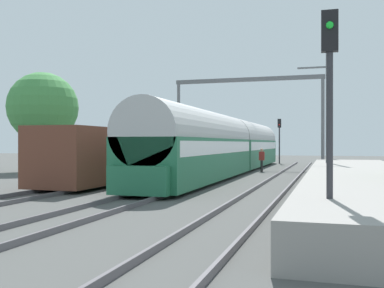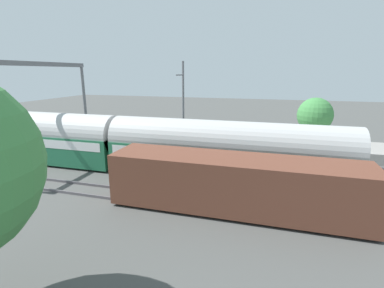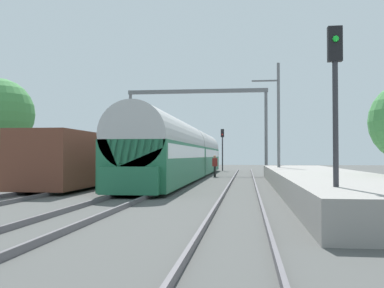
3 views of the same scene
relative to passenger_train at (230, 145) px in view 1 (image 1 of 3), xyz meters
name	(u,v)px [view 1 (image 1 of 3)]	position (x,y,z in m)	size (l,w,h in m)	color
ground	(170,190)	(0.00, -12.87, -1.97)	(120.00, 120.00, 0.00)	#4C4D4B
track_far_west	(84,186)	(-4.35, -12.87, -1.89)	(1.52, 60.00, 0.16)	#5C575D
track_west	(170,188)	(0.00, -12.87, -1.89)	(1.52, 60.00, 0.16)	#5C575D
track_east	(267,191)	(4.35, -12.87, -1.89)	(1.52, 60.00, 0.16)	#5C575D
platform	(361,181)	(8.16, -10.87, -1.52)	(4.40, 28.00, 0.90)	gray
passenger_train	(230,145)	(0.00, 0.00, 0.00)	(2.93, 32.85, 3.82)	#236B47
freight_car	(117,155)	(-4.35, -9.34, -0.50)	(2.80, 13.00, 2.70)	brown
person_crossing	(262,158)	(2.10, 1.35, -0.94)	(0.40, 0.25, 1.73)	#292929
railway_signal_near	(330,93)	(6.85, -21.68, 1.24)	(0.36, 0.30, 5.00)	#2D2D33
railway_signal_far	(279,135)	(1.92, 15.48, 1.01)	(0.36, 0.30, 4.63)	#2D2D33
catenary_gantry	(247,102)	(0.00, 7.27, 3.70)	(13.09, 0.28, 7.86)	slate
catenary_pole_east_mid	(327,110)	(6.70, -2.99, 2.18)	(1.90, 0.20, 8.00)	slate
tree_west_background	(43,107)	(-13.55, -3.02, 2.80)	(5.19, 5.19, 7.38)	#4C3826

